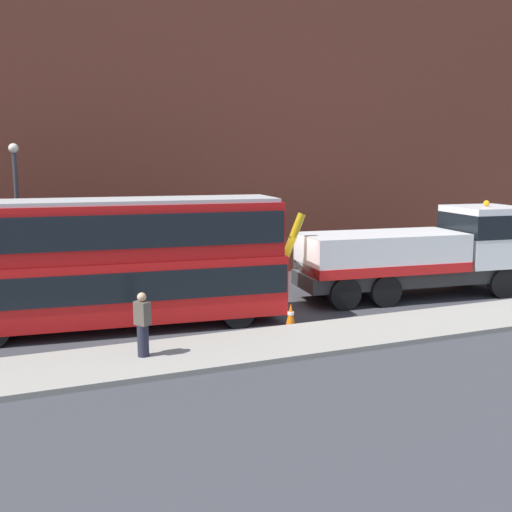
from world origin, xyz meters
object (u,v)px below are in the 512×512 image
Objects in this scene: recovery_tow_truck at (423,251)px; pedestrian_onlooker at (143,325)px; street_lamp at (17,209)px; double_decker_bus at (108,258)px; traffic_cone_near_bus at (291,315)px.

pedestrian_onlooker is (-11.56, -3.45, -0.77)m from recovery_tow_truck.
street_lamp reaches higher than recovery_tow_truck.
recovery_tow_truck is 12.08m from pedestrian_onlooker.
pedestrian_onlooker is at bearing -71.59° from street_lamp.
traffic_cone_near_bus is (5.41, -1.85, -1.89)m from double_decker_bus.
recovery_tow_truck is at bearing 15.50° from traffic_cone_near_bus.
street_lamp is (-7.89, 6.81, 3.13)m from traffic_cone_near_bus.
recovery_tow_truck is 6.88m from traffic_cone_near_bus.
double_decker_bus is 15.55× the size of traffic_cone_near_bus.
traffic_cone_near_bus is at bearing -40.80° from street_lamp.
pedestrian_onlooker is (0.34, -3.50, -1.25)m from double_decker_bus.
double_decker_bus reaches higher than pedestrian_onlooker.
pedestrian_onlooker is at bearing -78.68° from double_decker_bus.
double_decker_bus is at bearing -63.49° from street_lamp.
street_lamp is (-14.37, 5.01, 1.71)m from recovery_tow_truck.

